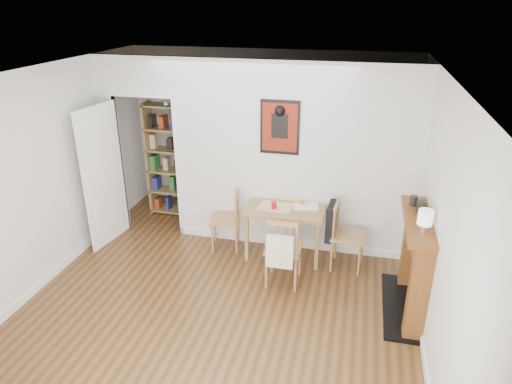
% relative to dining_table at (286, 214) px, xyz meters
% --- Properties ---
extents(ground, '(5.20, 5.20, 0.00)m').
position_rel_dining_table_xyz_m(ground, '(-0.55, -1.10, -0.63)').
color(ground, brown).
rests_on(ground, ground).
extents(room_shell, '(5.20, 5.20, 5.20)m').
position_rel_dining_table_xyz_m(room_shell, '(-0.45, 0.24, 0.67)').
color(room_shell, silver).
rests_on(room_shell, ground).
extents(dining_table, '(1.05, 0.67, 0.72)m').
position_rel_dining_table_xyz_m(dining_table, '(0.00, 0.00, 0.00)').
color(dining_table, olive).
rests_on(dining_table, ground).
extents(chair_left, '(0.51, 0.51, 0.87)m').
position_rel_dining_table_xyz_m(chair_left, '(-0.86, -0.00, -0.20)').
color(chair_left, '#A3854C').
rests_on(chair_left, ground).
extents(chair_right, '(0.55, 0.49, 0.92)m').
position_rel_dining_table_xyz_m(chair_right, '(0.83, -0.12, -0.16)').
color(chair_right, '#A3854C').
rests_on(chair_right, ground).
extents(chair_front, '(0.47, 0.53, 0.93)m').
position_rel_dining_table_xyz_m(chair_front, '(0.09, -0.66, -0.16)').
color(chair_front, '#A3854C').
rests_on(chair_front, ground).
extents(bookshelf, '(0.77, 0.31, 1.83)m').
position_rel_dining_table_xyz_m(bookshelf, '(-2.02, 0.93, 0.27)').
color(bookshelf, olive).
rests_on(bookshelf, ground).
extents(fireplace, '(0.45, 1.25, 1.16)m').
position_rel_dining_table_xyz_m(fireplace, '(1.61, -0.85, -0.02)').
color(fireplace, brown).
rests_on(fireplace, ground).
extents(red_glass, '(0.07, 0.07, 0.09)m').
position_rel_dining_table_xyz_m(red_glass, '(-0.15, -0.06, 0.13)').
color(red_glass, maroon).
rests_on(red_glass, dining_table).
extents(orange_fruit, '(0.08, 0.08, 0.08)m').
position_rel_dining_table_xyz_m(orange_fruit, '(0.18, 0.14, 0.12)').
color(orange_fruit, orange).
rests_on(orange_fruit, dining_table).
extents(placemat, '(0.47, 0.37, 0.00)m').
position_rel_dining_table_xyz_m(placemat, '(-0.14, -0.00, 0.09)').
color(placemat, beige).
rests_on(placemat, dining_table).
extents(notebook, '(0.36, 0.29, 0.02)m').
position_rel_dining_table_xyz_m(notebook, '(0.26, 0.08, 0.09)').
color(notebook, silver).
rests_on(notebook, dining_table).
extents(mantel_lamp, '(0.15, 0.15, 0.24)m').
position_rel_dining_table_xyz_m(mantel_lamp, '(1.58, -1.16, 0.67)').
color(mantel_lamp, silver).
rests_on(mantel_lamp, fireplace).
extents(ceramic_jar_a, '(0.11, 0.11, 0.13)m').
position_rel_dining_table_xyz_m(ceramic_jar_a, '(1.60, -0.70, 0.59)').
color(ceramic_jar_a, black).
rests_on(ceramic_jar_a, fireplace).
extents(ceramic_jar_b, '(0.09, 0.09, 0.11)m').
position_rel_dining_table_xyz_m(ceramic_jar_b, '(1.53, -0.53, 0.58)').
color(ceramic_jar_b, black).
rests_on(ceramic_jar_b, fireplace).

